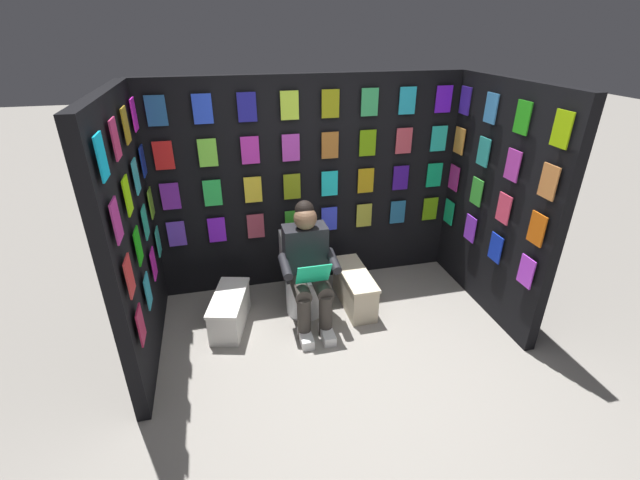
% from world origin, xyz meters
% --- Properties ---
extents(ground_plane, '(30.00, 30.00, 0.00)m').
position_xyz_m(ground_plane, '(0.00, 0.00, 0.00)').
color(ground_plane, gray).
extents(display_wall_back, '(3.22, 0.14, 2.18)m').
position_xyz_m(display_wall_back, '(0.00, -1.69, 1.09)').
color(display_wall_back, black).
rests_on(display_wall_back, ground).
extents(display_wall_left, '(0.14, 1.64, 2.18)m').
position_xyz_m(display_wall_left, '(-1.61, -0.82, 1.09)').
color(display_wall_left, black).
rests_on(display_wall_left, ground).
extents(display_wall_right, '(0.14, 1.64, 2.18)m').
position_xyz_m(display_wall_right, '(1.61, -0.82, 1.09)').
color(display_wall_right, black).
rests_on(display_wall_right, ground).
extents(toilet, '(0.41, 0.55, 0.77)m').
position_xyz_m(toilet, '(0.19, -1.12, 0.33)').
color(toilet, white).
rests_on(toilet, ground).
extents(person_reading, '(0.53, 0.68, 1.19)m').
position_xyz_m(person_reading, '(0.19, -0.90, 0.60)').
color(person_reading, black).
rests_on(person_reading, ground).
extents(comic_longbox_near, '(0.27, 0.75, 0.38)m').
position_xyz_m(comic_longbox_near, '(-0.32, -1.04, 0.19)').
color(comic_longbox_near, beige).
rests_on(comic_longbox_near, ground).
extents(comic_longbox_far, '(0.44, 0.71, 0.33)m').
position_xyz_m(comic_longbox_far, '(0.93, -0.98, 0.17)').
color(comic_longbox_far, white).
rests_on(comic_longbox_far, ground).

